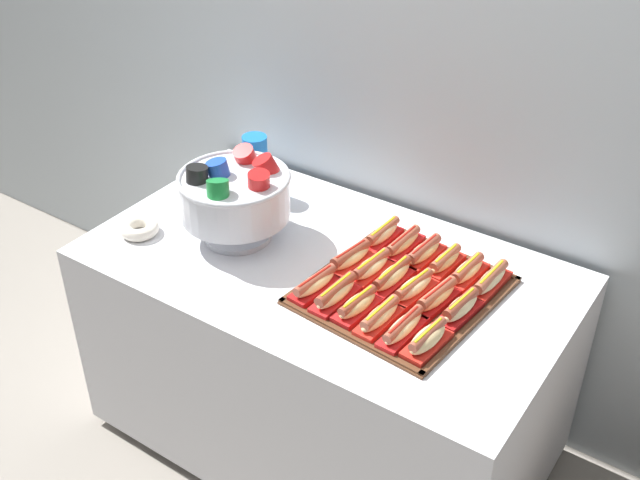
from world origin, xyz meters
name	(u,v)px	position (x,y,z in m)	size (l,w,h in m)	color
ground_plane	(325,436)	(0.00, 0.00, 0.00)	(10.00, 10.00, 0.00)	gray
back_wall	(416,40)	(0.00, 0.49, 1.30)	(6.00, 0.10, 2.60)	#B2BCC1
buffet_table	(326,352)	(0.00, 0.00, 0.40)	(1.45, 0.83, 0.75)	silver
serving_tray	(402,291)	(0.26, 0.00, 0.76)	(0.52, 0.57, 0.01)	#56331E
hot_dog_0	(315,284)	(0.06, -0.14, 0.79)	(0.08, 0.18, 0.06)	#B21414
hot_dog_1	(336,294)	(0.13, -0.15, 0.79)	(0.07, 0.18, 0.06)	red
hot_dog_2	(357,305)	(0.21, -0.16, 0.79)	(0.08, 0.16, 0.06)	red
hot_dog_3	(380,317)	(0.28, -0.16, 0.78)	(0.07, 0.18, 0.06)	red
hot_dog_4	(403,328)	(0.36, -0.17, 0.78)	(0.07, 0.18, 0.06)	red
hot_dog_5	(427,339)	(0.43, -0.18, 0.79)	(0.08, 0.16, 0.06)	red
hot_dog_6	(350,258)	(0.07, 0.02, 0.79)	(0.09, 0.18, 0.06)	red
hot_dog_7	(371,268)	(0.15, 0.01, 0.79)	(0.08, 0.17, 0.06)	red
hot_dog_8	(392,277)	(0.22, 0.01, 0.79)	(0.07, 0.18, 0.06)	red
hot_dog_9	(414,288)	(0.30, 0.00, 0.78)	(0.08, 0.17, 0.06)	red
hot_dog_10	(437,297)	(0.37, -0.01, 0.79)	(0.08, 0.18, 0.06)	#B21414
hot_dog_11	(460,308)	(0.44, -0.01, 0.79)	(0.08, 0.17, 0.06)	#B21414
hot_dog_12	(383,234)	(0.09, 0.19, 0.79)	(0.07, 0.17, 0.06)	red
hot_dog_13	(403,244)	(0.16, 0.18, 0.78)	(0.07, 0.18, 0.06)	red
hot_dog_14	(424,252)	(0.24, 0.17, 0.78)	(0.08, 0.17, 0.06)	red
hot_dog_15	(445,261)	(0.31, 0.17, 0.78)	(0.07, 0.16, 0.06)	red
hot_dog_16	(467,271)	(0.38, 0.16, 0.78)	(0.08, 0.17, 0.06)	red
hot_dog_17	(490,280)	(0.46, 0.15, 0.79)	(0.07, 0.18, 0.06)	red
punch_bowl	(235,195)	(-0.31, -0.04, 0.91)	(0.35, 0.36, 0.27)	silver
cup_stack	(256,165)	(-0.43, 0.22, 0.86)	(0.08, 0.08, 0.21)	blue
donut	(139,228)	(-0.58, -0.20, 0.77)	(0.13, 0.13, 0.04)	silver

